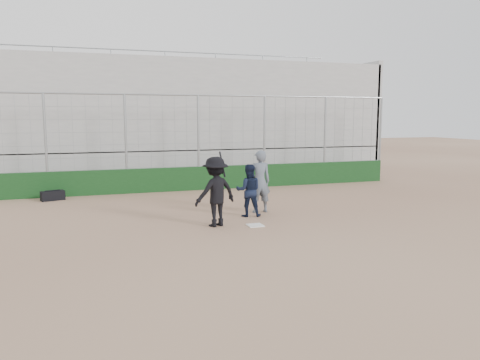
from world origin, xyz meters
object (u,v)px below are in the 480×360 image
object	(u,v)px
batter_at_plate	(215,192)
umpire	(260,185)
catcher_crouched	(249,199)
equipment_bag	(53,196)

from	to	relation	value
batter_at_plate	umpire	bearing A→B (deg)	36.90
catcher_crouched	umpire	world-z (taller)	umpire
umpire	equipment_bag	world-z (taller)	umpire
catcher_crouched	equipment_bag	xyz separation A→B (m)	(-6.03, 4.98, -0.38)
batter_at_plate	equipment_bag	bearing A→B (deg)	128.72
catcher_crouched	batter_at_plate	bearing A→B (deg)	-145.70
umpire	equipment_bag	bearing A→B (deg)	-34.08
catcher_crouched	umpire	bearing A→B (deg)	42.39
umpire	batter_at_plate	bearing A→B (deg)	36.99
catcher_crouched	umpire	distance (m)	0.84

